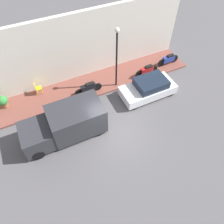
{
  "coord_description": "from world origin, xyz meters",
  "views": [
    {
      "loc": [
        -6.79,
        3.37,
        11.48
      ],
      "look_at": [
        1.17,
        -0.39,
        0.6
      ],
      "focal_mm": 35.0,
      "sensor_mm": 36.0,
      "label": 1
    }
  ],
  "objects_px": {
    "motorcycle_red": "(147,70)",
    "potted_plant": "(3,101)",
    "motorcycle_blue": "(168,59)",
    "cafe_chair": "(37,88)",
    "delivery_van": "(65,124)",
    "parked_car": "(148,88)",
    "streetlamp": "(117,52)",
    "motorcycle_black": "(88,88)"
  },
  "relations": [
    {
      "from": "motorcycle_blue",
      "to": "cafe_chair",
      "type": "height_order",
      "value": "cafe_chair"
    },
    {
      "from": "motorcycle_blue",
      "to": "streetlamp",
      "type": "bearing_deg",
      "value": 94.55
    },
    {
      "from": "delivery_van",
      "to": "motorcycle_blue",
      "type": "height_order",
      "value": "delivery_van"
    },
    {
      "from": "parked_car",
      "to": "delivery_van",
      "type": "height_order",
      "value": "delivery_van"
    },
    {
      "from": "streetlamp",
      "to": "motorcycle_black",
      "type": "bearing_deg",
      "value": 87.56
    },
    {
      "from": "parked_car",
      "to": "motorcycle_blue",
      "type": "xyz_separation_m",
      "value": [
        2.15,
        -3.17,
        -0.06
      ]
    },
    {
      "from": "delivery_van",
      "to": "motorcycle_blue",
      "type": "distance_m",
      "value": 9.91
    },
    {
      "from": "motorcycle_black",
      "to": "parked_car",
      "type": "bearing_deg",
      "value": -116.04
    },
    {
      "from": "delivery_van",
      "to": "potted_plant",
      "type": "height_order",
      "value": "delivery_van"
    },
    {
      "from": "parked_car",
      "to": "streetlamp",
      "type": "relative_size",
      "value": 0.84
    },
    {
      "from": "motorcycle_blue",
      "to": "streetlamp",
      "type": "xyz_separation_m",
      "value": [
        -0.39,
        4.84,
        2.41
      ]
    },
    {
      "from": "parked_car",
      "to": "cafe_chair",
      "type": "xyz_separation_m",
      "value": [
        3.34,
        7.06,
        0.02
      ]
    },
    {
      "from": "potted_plant",
      "to": "cafe_chair",
      "type": "xyz_separation_m",
      "value": [
        0.26,
        -2.37,
        0.01
      ]
    },
    {
      "from": "parked_car",
      "to": "streetlamp",
      "type": "bearing_deg",
      "value": 43.36
    },
    {
      "from": "delivery_van",
      "to": "cafe_chair",
      "type": "xyz_separation_m",
      "value": [
        4.12,
        0.78,
        -0.37
      ]
    },
    {
      "from": "potted_plant",
      "to": "motorcycle_blue",
      "type": "bearing_deg",
      "value": -94.23
    },
    {
      "from": "streetlamp",
      "to": "potted_plant",
      "type": "height_order",
      "value": "streetlamp"
    },
    {
      "from": "motorcycle_blue",
      "to": "motorcycle_red",
      "type": "xyz_separation_m",
      "value": [
        -0.42,
        2.26,
        0.0
      ]
    },
    {
      "from": "motorcycle_blue",
      "to": "potted_plant",
      "type": "bearing_deg",
      "value": 85.77
    },
    {
      "from": "delivery_van",
      "to": "motorcycle_black",
      "type": "bearing_deg",
      "value": -43.45
    },
    {
      "from": "parked_car",
      "to": "cafe_chair",
      "type": "distance_m",
      "value": 7.81
    },
    {
      "from": "potted_plant",
      "to": "motorcycle_black",
      "type": "bearing_deg",
      "value": -102.28
    },
    {
      "from": "potted_plant",
      "to": "delivery_van",
      "type": "bearing_deg",
      "value": -140.81
    },
    {
      "from": "parked_car",
      "to": "delivery_van",
      "type": "relative_size",
      "value": 0.79
    },
    {
      "from": "parked_car",
      "to": "motorcycle_blue",
      "type": "relative_size",
      "value": 2.07
    },
    {
      "from": "motorcycle_red",
      "to": "cafe_chair",
      "type": "bearing_deg",
      "value": 78.57
    },
    {
      "from": "streetlamp",
      "to": "potted_plant",
      "type": "bearing_deg",
      "value": 80.37
    },
    {
      "from": "delivery_van",
      "to": "motorcycle_red",
      "type": "distance_m",
      "value": 7.63
    },
    {
      "from": "motorcycle_red",
      "to": "potted_plant",
      "type": "distance_m",
      "value": 10.43
    },
    {
      "from": "delivery_van",
      "to": "motorcycle_black",
      "type": "height_order",
      "value": "delivery_van"
    },
    {
      "from": "cafe_chair",
      "to": "motorcycle_black",
      "type": "bearing_deg",
      "value": -114.5
    },
    {
      "from": "parked_car",
      "to": "motorcycle_red",
      "type": "xyz_separation_m",
      "value": [
        1.73,
        -0.91,
        -0.05
      ]
    },
    {
      "from": "parked_car",
      "to": "delivery_van",
      "type": "distance_m",
      "value": 6.34
    },
    {
      "from": "motorcycle_red",
      "to": "cafe_chair",
      "type": "xyz_separation_m",
      "value": [
        1.61,
        7.97,
        0.07
      ]
    },
    {
      "from": "motorcycle_black",
      "to": "streetlamp",
      "type": "bearing_deg",
      "value": -92.44
    },
    {
      "from": "motorcycle_red",
      "to": "streetlamp",
      "type": "bearing_deg",
      "value": 89.29
    },
    {
      "from": "streetlamp",
      "to": "potted_plant",
      "type": "xyz_separation_m",
      "value": [
        1.32,
        7.76,
        -2.35
      ]
    },
    {
      "from": "parked_car",
      "to": "potted_plant",
      "type": "distance_m",
      "value": 9.91
    },
    {
      "from": "motorcycle_black",
      "to": "cafe_chair",
      "type": "relative_size",
      "value": 2.2
    },
    {
      "from": "delivery_van",
      "to": "parked_car",
      "type": "bearing_deg",
      "value": -82.96
    },
    {
      "from": "motorcycle_black",
      "to": "delivery_van",
      "type": "bearing_deg",
      "value": 136.55
    },
    {
      "from": "motorcycle_red",
      "to": "parked_car",
      "type": "bearing_deg",
      "value": 152.16
    }
  ]
}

